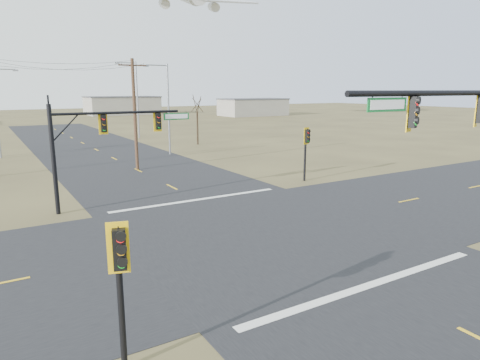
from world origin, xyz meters
The scene contains 14 objects.
ground centered at (0.00, 0.00, 0.00)m, with size 320.00×320.00×0.00m, color brown.
road_ew centered at (0.00, 0.00, 0.01)m, with size 160.00×14.00×0.02m, color black.
road_ns centered at (0.00, 0.00, 0.01)m, with size 14.00×160.00×0.02m, color black.
stop_bar_near centered at (0.00, -7.50, 0.03)m, with size 12.00×0.40×0.01m, color silver.
stop_bar_far centered at (0.00, 7.50, 0.03)m, with size 12.00×0.40×0.01m, color silver.
mast_arm_far centered at (-5.42, 8.93, 4.71)m, with size 8.83×0.42×6.49m.
pedestal_signal_ne centered at (10.16, 8.47, 3.20)m, with size 0.61×0.52×4.37m.
pedestal_signal_sw centered at (-9.45, -7.65, 3.05)m, with size 0.66×0.56×4.14m.
utility_pole_near centered at (0.07, 20.39, 5.17)m, with size 2.44×0.29×9.98m.
streetlight_a centered at (6.12, 27.83, 5.65)m, with size 2.82×0.38×10.07m.
streetlight_b centered at (8.50, 45.98, 6.35)m, with size 3.15×0.36×11.30m.
bare_tree_c centered at (13.03, 34.36, 5.47)m, with size 3.27×3.27×6.97m.
warehouse_mid centered at (25.00, 110.00, 2.50)m, with size 20.00×12.00×5.00m, color gray.
warehouse_right centered at (55.00, 85.00, 2.25)m, with size 18.00×10.00×4.50m, color gray.
Camera 1 is at (-12.10, -17.76, 7.30)m, focal length 32.00 mm.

